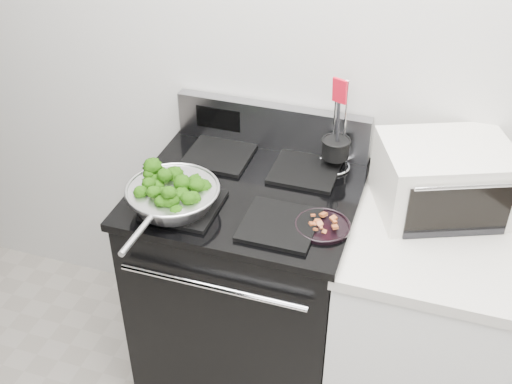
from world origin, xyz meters
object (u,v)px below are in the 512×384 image
at_px(bacon_plate, 323,223).
at_px(utensil_holder, 335,153).
at_px(toaster_oven, 444,178).
at_px(gas_range, 248,283).
at_px(skillet, 173,196).

relative_size(bacon_plate, utensil_holder, 0.50).
bearing_deg(bacon_plate, toaster_oven, 37.82).
distance_m(gas_range, skillet, 0.58).
bearing_deg(gas_range, utensil_holder, 40.29).
xyz_separation_m(gas_range, bacon_plate, (0.31, -0.14, 0.48)).
distance_m(skillet, bacon_plate, 0.51).
height_order(gas_range, toaster_oven, toaster_oven).
distance_m(utensil_holder, toaster_oven, 0.40).
bearing_deg(utensil_holder, bacon_plate, -61.72).
xyz_separation_m(gas_range, toaster_oven, (0.66, 0.14, 0.55)).
bearing_deg(bacon_plate, gas_range, 155.93).
bearing_deg(toaster_oven, utensil_holder, 144.59).
height_order(gas_range, bacon_plate, gas_range).
distance_m(gas_range, toaster_oven, 0.87).
relative_size(utensil_holder, toaster_oven, 0.71).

